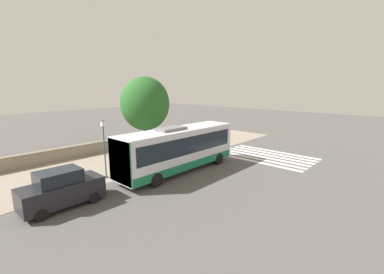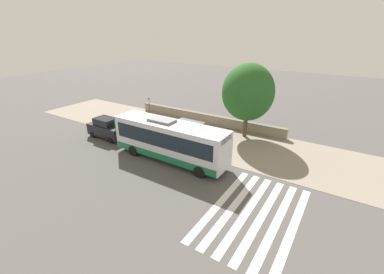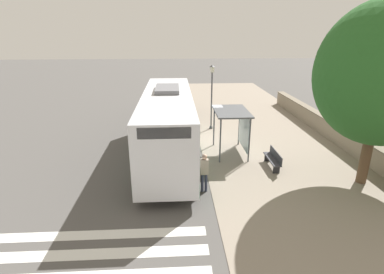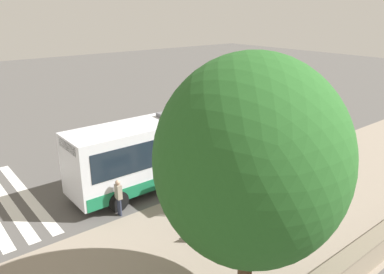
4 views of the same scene
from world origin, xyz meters
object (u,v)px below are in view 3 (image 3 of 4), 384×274
Objects in this scene: pedestrian at (204,170)px; bench at (273,159)px; bus_shelter at (234,118)px; parked_car_behind_bus at (176,102)px; shade_tree at (383,74)px; bus at (168,123)px; street_lamp_near at (212,92)px.

bench is at bearing -149.29° from pedestrian.
parked_car_behind_bus is (3.14, -8.66, -1.03)m from bus_shelter.
pedestrian reaches higher than bench.
shade_tree is at bearing 143.86° from bus_shelter.
bus reaches higher than bench.
street_lamp_near is 5.04m from parked_car_behind_bus.
bench is 0.41× the size of parked_car_behind_bus.
bus_shelter is 3.08m from bench.
parked_car_behind_bus reaches higher than bench.
shade_tree is (-5.25, 3.83, 2.84)m from bus_shelter.
shade_tree is at bearing 125.34° from street_lamp_near.
street_lamp_near is 0.56× the size of shade_tree.
bus_shelter is 4.82m from pedestrian.
bus is 5.79m from bench.
bench is 0.41× the size of street_lamp_near.
bus is at bearing 58.62° from street_lamp_near.
pedestrian is at bearing 81.28° from street_lamp_near.
parked_car_behind_bus is (-0.49, -8.93, -0.87)m from bus.
bus_shelter is at bearing -175.82° from bus.
bus_shelter is at bearing -115.72° from pedestrian.
street_lamp_near is at bearing -54.66° from shade_tree.
street_lamp_near is at bearing -121.38° from bus.
bus is at bearing -21.90° from shade_tree.
bus_shelter is 1.63× the size of pedestrian.
pedestrian is 4.38m from bench.
bench is at bearing 110.02° from street_lamp_near.
shade_tree reaches higher than pedestrian.
pedestrian is (2.04, 4.23, -1.05)m from bus_shelter.
street_lamp_near is at bearing 120.71° from parked_car_behind_bus.
pedestrian is at bearing 111.81° from bus.
street_lamp_near reaches higher than bus.
street_lamp_near reaches higher than parked_car_behind_bus.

